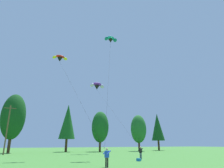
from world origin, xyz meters
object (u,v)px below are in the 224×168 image
at_px(kite_flyer_near, 107,156).
at_px(parafoil_kite_far_teal, 111,40).
at_px(parafoil_kite_high_red_yellow, 60,58).
at_px(picnic_cooler, 139,160).
at_px(kite_flyer_mid, 141,152).
at_px(parafoil_kite_mid_purple, 97,86).
at_px(utility_pole, 7,128).

height_order(kite_flyer_near, parafoil_kite_far_teal, parafoil_kite_far_teal).
height_order(parafoil_kite_high_red_yellow, picnic_cooler, parafoil_kite_high_red_yellow).
height_order(kite_flyer_mid, parafoil_kite_mid_purple, parafoil_kite_mid_purple).
height_order(utility_pole, kite_flyer_mid, utility_pole).
height_order(kite_flyer_near, parafoil_kite_high_red_yellow, parafoil_kite_high_red_yellow).
distance_m(utility_pole, kite_flyer_near, 29.20).
distance_m(kite_flyer_near, picnic_cooler, 7.70).
bearing_deg(utility_pole, picnic_cooler, -54.86).
bearing_deg(parafoil_kite_high_red_yellow, parafoil_kite_far_teal, -10.25).
xyz_separation_m(kite_flyer_near, parafoil_kite_far_teal, (5.45, 11.11, 19.20)).
distance_m(kite_flyer_near, parafoil_kite_far_teal, 22.84).
height_order(parafoil_kite_mid_purple, parafoil_kite_far_teal, parafoil_kite_far_teal).
distance_m(utility_pole, parafoil_kite_far_teal, 26.83).
height_order(kite_flyer_mid, parafoil_kite_far_teal, parafoil_kite_far_teal).
bearing_deg(parafoil_kite_mid_purple, kite_flyer_mid, -90.92).
bearing_deg(utility_pole, kite_flyer_near, -70.21).
distance_m(parafoil_kite_high_red_yellow, parafoil_kite_mid_purple, 17.87).
bearing_deg(picnic_cooler, kite_flyer_near, 91.32).
height_order(utility_pole, picnic_cooler, utility_pole).
bearing_deg(parafoil_kite_high_red_yellow, picnic_cooler, -41.62).
height_order(parafoil_kite_far_teal, picnic_cooler, parafoil_kite_far_teal).
relative_size(kite_flyer_near, parafoil_kite_far_teal, 0.09).
bearing_deg(parafoil_kite_far_teal, parafoil_kite_high_red_yellow, 169.75).
relative_size(kite_flyer_near, parafoil_kite_mid_purple, 0.09).
distance_m(utility_pole, kite_flyer_mid, 27.32).
height_order(kite_flyer_near, parafoil_kite_mid_purple, parafoil_kite_mid_purple).
xyz_separation_m(kite_flyer_mid, picnic_cooler, (-2.10, -2.76, -0.83)).
distance_m(utility_pole, parafoil_kite_mid_purple, 21.37).
relative_size(parafoil_kite_high_red_yellow, parafoil_kite_far_teal, 0.75).
bearing_deg(picnic_cooler, utility_pole, 1.14).
xyz_separation_m(parafoil_kite_mid_purple, picnic_cooler, (-2.41, -21.75, -15.67)).
xyz_separation_m(parafoil_kite_high_red_yellow, parafoil_kite_far_teal, (8.45, -1.53, 4.70)).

